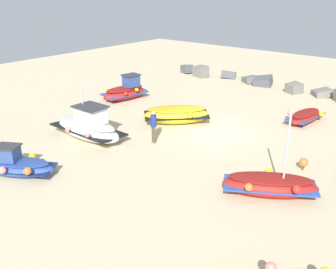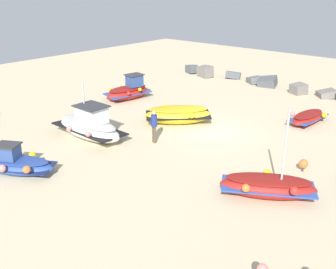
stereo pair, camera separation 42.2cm
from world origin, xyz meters
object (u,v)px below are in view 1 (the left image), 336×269
Objects in this scene: fishing_boat_2 at (126,91)px; fishing_boat_5 at (17,165)px; fishing_boat_1 at (270,185)px; fishing_boat_8 at (88,127)px; fishing_boat_3 at (176,115)px; mooring_buoy_0 at (304,162)px; fishing_boat_6 at (305,117)px; person_walking at (154,124)px.

fishing_boat_5 is (4.79, -11.24, -0.12)m from fishing_boat_2.
fishing_boat_5 is (-9.15, -5.29, -0.00)m from fishing_boat_1.
fishing_boat_1 reaches higher than fishing_boat_8.
mooring_buoy_0 is at bearing -53.78° from fishing_boat_3.
mooring_buoy_0 is at bearing -93.04° from fishing_boat_2.
fishing_boat_8 is at bearing 145.91° from fishing_boat_6.
fishing_boat_1 reaches higher than mooring_buoy_0.
fishing_boat_1 is at bearing -92.84° from mooring_buoy_0.
person_walking is at bearing -115.95° from fishing_boat_2.
fishing_boat_2 is 7.60m from fishing_boat_8.
fishing_boat_3 is at bearing 66.34° from fishing_boat_8.
fishing_boat_8 reaches higher than fishing_boat_2.
person_walking is (0.94, -3.06, 0.47)m from fishing_boat_3.
fishing_boat_8 is at bearing -160.62° from mooring_buoy_0.
fishing_boat_5 is 1.97× the size of person_walking.
fishing_boat_5 is at bearing 2.54° from person_walking.
fishing_boat_1 is 10.57m from fishing_boat_5.
fishing_boat_1 is 1.12× the size of fishing_boat_5.
fishing_boat_2 is 14.40m from mooring_buoy_0.
fishing_boat_5 reaches higher than fishing_boat_3.
fishing_boat_8 is 2.60× the size of person_walking.
fishing_boat_3 is 0.84× the size of fishing_boat_8.
mooring_buoy_0 is at bearing -168.32° from fishing_boat_5.
fishing_boat_5 is 5.88× the size of mooring_buoy_0.
fishing_boat_2 is 0.95× the size of fishing_boat_3.
fishing_boat_1 is 9.57m from fishing_boat_6.
fishing_boat_3 is 3.24m from person_walking.
fishing_boat_2 is at bearing -54.26° from fishing_boat_1.
fishing_boat_6 is (5.73, 5.07, -0.20)m from fishing_boat_3.
fishing_boat_2 is at bearing -104.21° from person_walking.
fishing_boat_8 is (-7.82, -9.91, 0.31)m from fishing_boat_6.
fishing_boat_1 reaches higher than fishing_boat_5.
fishing_boat_3 is 8.24m from mooring_buoy_0.
fishing_boat_1 reaches higher than fishing_boat_3.
person_walking is (-4.79, -8.13, 0.67)m from fishing_boat_6.
fishing_boat_3 is 1.11× the size of fishing_boat_5.
fishing_boat_5 is at bearing 158.93° from fishing_boat_6.
fishing_boat_6 is at bearing -65.17° from fishing_boat_2.
person_walking reaches higher than mooring_buoy_0.
fishing_boat_5 is 16.14m from fishing_boat_6.
fishing_boat_8 reaches higher than fishing_boat_6.
fishing_boat_1 is 1.01× the size of fishing_boat_3.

